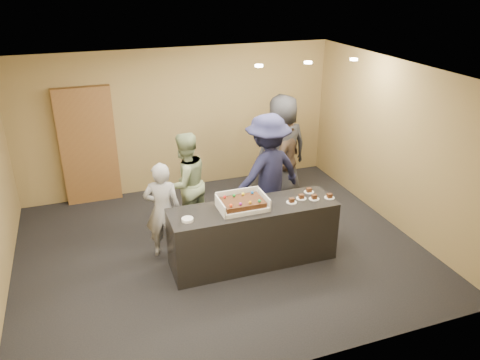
{
  "coord_description": "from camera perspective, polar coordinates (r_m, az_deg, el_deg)",
  "views": [
    {
      "loc": [
        -1.78,
        -5.92,
        3.94
      ],
      "look_at": [
        0.33,
        0.0,
        1.12
      ],
      "focal_mm": 35.0,
      "sensor_mm": 36.0,
      "label": 1
    }
  ],
  "objects": [
    {
      "name": "person_navy_man",
      "position": [
        7.49,
        3.35,
        0.81
      ],
      "size": [
        1.4,
        1.02,
        1.95
      ],
      "primitive_type": "imported",
      "rotation": [
        0.0,
        0.0,
        3.4
      ],
      "color": "#1A1C3B",
      "rests_on": "floor"
    },
    {
      "name": "slice_b",
      "position": [
        6.87,
        7.49,
        -2.09
      ],
      "size": [
        0.15,
        0.15,
        0.07
      ],
      "color": "white",
      "rests_on": "serving_counter"
    },
    {
      "name": "slice_e",
      "position": [
        6.96,
        10.86,
        -1.98
      ],
      "size": [
        0.15,
        0.15,
        0.07
      ],
      "color": "white",
      "rests_on": "serving_counter"
    },
    {
      "name": "person_sage_man",
      "position": [
        7.5,
        -6.67,
        -0.4
      ],
      "size": [
        1.0,
        0.9,
        1.68
      ],
      "primitive_type": "imported",
      "rotation": [
        0.0,
        0.0,
        3.53
      ],
      "color": "#8B9F72",
      "rests_on": "floor"
    },
    {
      "name": "storage_cabinet",
      "position": [
        8.81,
        -18.0,
        3.93
      ],
      "size": [
        0.97,
        0.15,
        2.14
      ],
      "primitive_type": "cube",
      "color": "brown",
      "rests_on": "floor"
    },
    {
      "name": "plate_stack",
      "position": [
        6.27,
        -6.42,
        -4.81
      ],
      "size": [
        0.16,
        0.16,
        0.04
      ],
      "primitive_type": "cylinder",
      "color": "white",
      "rests_on": "serving_counter"
    },
    {
      "name": "serving_counter",
      "position": [
        6.82,
        1.59,
        -6.62
      ],
      "size": [
        2.41,
        0.73,
        0.9
      ],
      "primitive_type": "cube",
      "rotation": [
        0.0,
        0.0,
        -0.01
      ],
      "color": "black",
      "rests_on": "floor"
    },
    {
      "name": "ceiling_spotlights",
      "position": [
        7.36,
        8.29,
        14.0
      ],
      "size": [
        1.72,
        0.12,
        0.03
      ],
      "color": "#FFEAC6",
      "rests_on": "ceiling"
    },
    {
      "name": "room",
      "position": [
        6.7,
        -2.65,
        1.4
      ],
      "size": [
        6.04,
        6.0,
        2.7
      ],
      "color": "black",
      "rests_on": "ground"
    },
    {
      "name": "sheet_cake",
      "position": [
        6.51,
        0.31,
        -2.73
      ],
      "size": [
        0.57,
        0.39,
        0.11
      ],
      "color": "#321C0B",
      "rests_on": "cake_box"
    },
    {
      "name": "slice_d",
      "position": [
        7.08,
        8.41,
        -1.31
      ],
      "size": [
        0.15,
        0.15,
        0.07
      ],
      "color": "white",
      "rests_on": "serving_counter"
    },
    {
      "name": "person_dark_suit",
      "position": [
        8.57,
        5.13,
        3.9
      ],
      "size": [
        0.98,
        0.65,
        1.97
      ],
      "primitive_type": "imported",
      "rotation": [
        0.0,
        0.0,
        3.16
      ],
      "color": "#25262B",
      "rests_on": "floor"
    },
    {
      "name": "person_brown_extra",
      "position": [
        8.61,
        5.72,
        2.48
      ],
      "size": [
        0.92,
        0.9,
        1.55
      ],
      "primitive_type": "imported",
      "rotation": [
        0.0,
        0.0,
        3.9
      ],
      "color": "#4F3C2E",
      "rests_on": "floor"
    },
    {
      "name": "slice_a",
      "position": [
        6.74,
        6.31,
        -2.56
      ],
      "size": [
        0.15,
        0.15,
        0.07
      ],
      "color": "white",
      "rests_on": "serving_counter"
    },
    {
      "name": "person_server_grey",
      "position": [
        6.92,
        -9.4,
        -3.67
      ],
      "size": [
        0.63,
        0.5,
        1.49
      ],
      "primitive_type": "imported",
      "rotation": [
        0.0,
        0.0,
        2.83
      ],
      "color": "#98989D",
      "rests_on": "floor"
    },
    {
      "name": "cake_box",
      "position": [
        6.55,
        0.24,
        -3.04
      ],
      "size": [
        0.67,
        0.46,
        0.2
      ],
      "color": "white",
      "rests_on": "serving_counter"
    },
    {
      "name": "slice_c",
      "position": [
        6.88,
        9.04,
        -2.14
      ],
      "size": [
        0.15,
        0.15,
        0.07
      ],
      "color": "white",
      "rests_on": "serving_counter"
    }
  ]
}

